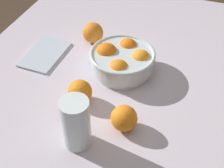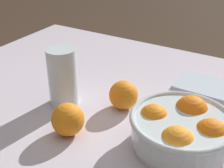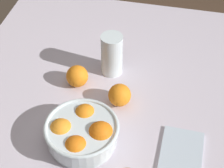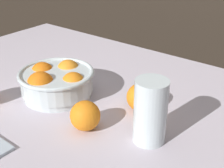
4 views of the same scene
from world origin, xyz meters
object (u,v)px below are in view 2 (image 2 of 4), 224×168
object	(u,v)px
fruit_bowl	(181,129)
juice_glass	(63,79)
orange_loose_front	(68,119)
orange_loose_aside	(123,95)

from	to	relation	value
fruit_bowl	juice_glass	world-z (taller)	juice_glass
fruit_bowl	juice_glass	size ratio (longest dim) A/B	1.42
orange_loose_front	orange_loose_aside	bearing A→B (deg)	-109.16
juice_glass	orange_loose_aside	xyz separation A→B (m)	(-0.15, -0.06, -0.03)
juice_glass	orange_loose_aside	bearing A→B (deg)	-158.44
fruit_bowl	orange_loose_front	world-z (taller)	fruit_bowl
fruit_bowl	juice_glass	distance (m)	0.33
juice_glass	orange_loose_front	size ratio (longest dim) A/B	2.04
fruit_bowl	orange_loose_front	bearing A→B (deg)	19.63
fruit_bowl	orange_loose_front	size ratio (longest dim) A/B	2.90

